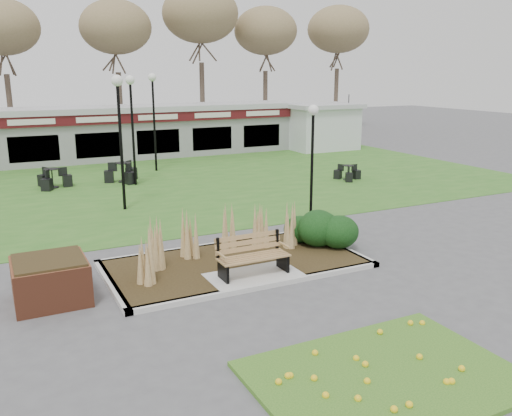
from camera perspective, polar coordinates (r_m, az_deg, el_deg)
name	(u,v)px	position (r m, az deg, el deg)	size (l,w,h in m)	color
ground	(257,282)	(12.76, 0.07, -7.78)	(100.00, 100.00, 0.00)	#515154
lawn	(131,186)	(23.67, -13.05, 2.23)	(34.00, 16.00, 0.02)	#306A21
flower_bed	(386,375)	(9.27, 13.48, -16.74)	(4.20, 3.00, 0.16)	#2E631C
planting_bed	(277,243)	(14.31, 2.22, -3.75)	(6.75, 3.40, 1.27)	#2E2312
park_bench	(252,255)	(12.76, -0.43, -4.96)	(1.70, 0.66, 0.93)	olive
brick_planter	(51,280)	(12.38, -20.82, -7.09)	(1.50, 1.50, 0.95)	brown
food_pavilion	(94,133)	(31.17, -16.73, 7.54)	(24.60, 3.40, 2.90)	gray
service_hut	(321,126)	(34.37, 6.86, 8.56)	(4.40, 3.40, 2.83)	silver
tree_backdrop	(62,14)	(39.10, -19.70, 18.69)	(47.24, 5.24, 10.36)	#47382B
lamp_post_near_left	(313,140)	(16.45, 5.98, 7.18)	(0.32, 0.32, 3.82)	black
lamp_post_mid_left	(131,106)	(23.50, -12.98, 10.42)	(0.38, 0.38, 4.62)	black
lamp_post_mid_right	(119,113)	(19.24, -14.22, 9.68)	(0.39, 0.39, 4.66)	black
lamp_post_far_right	(153,100)	(26.79, -10.77, 11.07)	(0.39, 0.39, 4.69)	black
bistro_set_a	(53,181)	(24.26, -20.62, 2.64)	(1.33, 1.53, 0.81)	black
bistro_set_c	(124,175)	(24.62, -13.76, 3.35)	(1.57, 1.55, 0.86)	black
bistro_set_d	(348,175)	(24.74, 9.63, 3.45)	(1.09, 1.25, 0.66)	black
patio_umbrella	(348,125)	(35.49, 9.63, 8.61)	(2.34, 2.36, 2.25)	black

